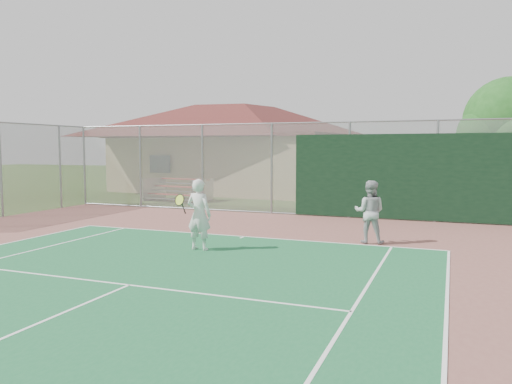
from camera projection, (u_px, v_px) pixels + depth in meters
back_fence at (352, 172)px, 18.11m from camera, size 20.08×0.11×3.53m
side_fence_left at (1, 170)px, 18.37m from camera, size 0.08×9.00×3.50m
clubhouse at (236, 140)px, 30.00m from camera, size 14.72×10.47×6.04m
bleachers at (178, 189)px, 24.26m from camera, size 2.99×1.94×1.07m
tree at (511, 124)px, 18.16m from camera, size 3.76×3.56×5.24m
player_white_front at (199, 215)px, 12.34m from camera, size 0.89×0.67×1.77m
player_grey_back at (370, 213)px, 13.28m from camera, size 0.84×0.67×1.67m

